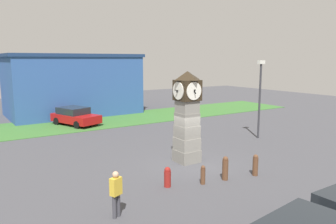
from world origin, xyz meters
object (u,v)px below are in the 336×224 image
(bollard_end_row, at_px, (255,165))
(pedestrian_near_bench, at_px, (116,191))
(bollard_mid_row, at_px, (203,175))
(clock_tower, at_px, (187,117))
(bollard_far_row, at_px, (225,168))
(bollard_near_tower, at_px, (167,177))
(car_far_lot, at_px, (75,116))
(street_lamp_near_road, at_px, (260,93))

(bollard_end_row, xyz_separation_m, pedestrian_near_bench, (-7.23, -0.28, 0.43))
(bollard_mid_row, distance_m, pedestrian_near_bench, 4.57)
(clock_tower, relative_size, bollard_end_row, 4.72)
(bollard_far_row, bearing_deg, bollard_end_row, -12.54)
(bollard_mid_row, relative_size, bollard_far_row, 0.77)
(bollard_mid_row, height_order, pedestrian_near_bench, pedestrian_near_bench)
(bollard_near_tower, xyz_separation_m, pedestrian_near_bench, (-2.98, -1.36, 0.51))
(bollard_near_tower, bearing_deg, bollard_far_row, -15.32)
(bollard_far_row, bearing_deg, car_far_lot, 96.49)
(bollard_near_tower, relative_size, street_lamp_near_road, 0.17)
(bollard_end_row, height_order, street_lamp_near_road, street_lamp_near_road)
(car_far_lot, relative_size, pedestrian_near_bench, 2.80)
(pedestrian_near_bench, height_order, street_lamp_near_road, street_lamp_near_road)
(bollard_mid_row, height_order, car_far_lot, car_far_lot)
(car_far_lot, height_order, street_lamp_near_road, street_lamp_near_road)
(clock_tower, bearing_deg, bollard_near_tower, -139.13)
(bollard_near_tower, xyz_separation_m, bollard_end_row, (4.24, -1.08, 0.07))
(clock_tower, height_order, bollard_mid_row, clock_tower)
(bollard_mid_row, bearing_deg, bollard_far_row, -7.17)
(bollard_end_row, relative_size, car_far_lot, 0.22)
(bollard_end_row, distance_m, street_lamp_near_road, 8.21)
(bollard_near_tower, relative_size, bollard_far_row, 0.80)
(bollard_near_tower, height_order, bollard_far_row, bollard_far_row)
(pedestrian_near_bench, xyz_separation_m, street_lamp_near_road, (13.10, 5.36, 2.21))
(bollard_near_tower, relative_size, pedestrian_near_bench, 0.53)
(bollard_near_tower, distance_m, car_far_lot, 15.51)
(bollard_mid_row, xyz_separation_m, car_far_lot, (-0.67, 16.07, 0.33))
(clock_tower, relative_size, bollard_far_row, 4.39)
(bollard_far_row, bearing_deg, street_lamp_near_road, 32.40)
(bollard_near_tower, distance_m, pedestrian_near_bench, 3.32)
(bollard_near_tower, height_order, street_lamp_near_road, street_lamp_near_road)
(clock_tower, relative_size, car_far_lot, 1.04)
(bollard_end_row, distance_m, car_far_lot, 16.92)
(bollard_far_row, height_order, pedestrian_near_bench, pedestrian_near_bench)
(clock_tower, bearing_deg, bollard_mid_row, -113.44)
(bollard_mid_row, xyz_separation_m, street_lamp_near_road, (8.64, 4.59, 2.73))
(bollard_near_tower, bearing_deg, bollard_mid_row, -21.37)
(clock_tower, distance_m, bollard_end_row, 4.25)
(bollard_mid_row, bearing_deg, clock_tower, 66.56)
(clock_tower, distance_m, bollard_near_tower, 4.19)
(clock_tower, relative_size, bollard_near_tower, 5.47)
(bollard_end_row, bearing_deg, car_far_lot, 101.69)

